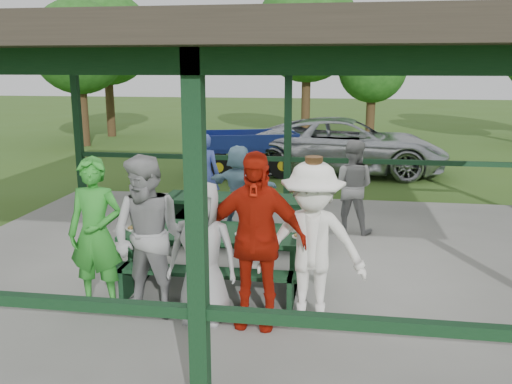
% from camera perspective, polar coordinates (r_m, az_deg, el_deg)
% --- Properties ---
extents(ground, '(90.00, 90.00, 0.00)m').
position_cam_1_polar(ground, '(8.39, 0.75, -7.60)').
color(ground, '#38581B').
rests_on(ground, ground).
extents(concrete_slab, '(10.00, 8.00, 0.10)m').
position_cam_1_polar(concrete_slab, '(8.38, 0.75, -7.28)').
color(concrete_slab, slate).
rests_on(concrete_slab, ground).
extents(pavilion_structure, '(10.60, 8.60, 3.24)m').
position_cam_1_polar(pavilion_structure, '(7.86, 0.82, 14.57)').
color(pavilion_structure, black).
rests_on(pavilion_structure, concrete_slab).
extents(picnic_table_near, '(2.44, 1.39, 0.75)m').
position_cam_1_polar(picnic_table_near, '(7.17, -4.29, -6.46)').
color(picnic_table_near, black).
rests_on(picnic_table_near, concrete_slab).
extents(picnic_table_far, '(2.60, 1.39, 0.75)m').
position_cam_1_polar(picnic_table_far, '(9.04, -1.45, -2.25)').
color(picnic_table_far, black).
rests_on(picnic_table_far, concrete_slab).
extents(table_setting, '(2.51, 0.45, 0.10)m').
position_cam_1_polar(table_setting, '(7.10, -4.05, -3.97)').
color(table_setting, white).
rests_on(table_setting, picnic_table_near).
extents(contestant_green, '(0.68, 0.45, 1.85)m').
position_cam_1_polar(contestant_green, '(6.73, -16.52, -4.25)').
color(contestant_green, '#2A8C29').
rests_on(contestant_green, concrete_slab).
extents(contestant_grey_left, '(1.07, 0.92, 1.90)m').
position_cam_1_polar(contestant_grey_left, '(6.34, -11.28, -4.74)').
color(contestant_grey_left, gray).
rests_on(contestant_grey_left, concrete_slab).
extents(contestant_grey_mid, '(0.81, 0.54, 1.64)m').
position_cam_1_polar(contestant_grey_mid, '(6.18, -5.63, -6.30)').
color(contestant_grey_mid, '#9A9A9D').
rests_on(contestant_grey_mid, concrete_slab).
extents(contestant_red, '(1.19, 0.55, 1.99)m').
position_cam_1_polar(contestant_red, '(6.00, -0.18, -5.05)').
color(contestant_red, '#A41709').
rests_on(contestant_red, concrete_slab).
extents(contestant_white_fedora, '(1.22, 0.71, 1.93)m').
position_cam_1_polar(contestant_white_fedora, '(6.03, 5.90, -5.59)').
color(contestant_white_fedora, white).
rests_on(contestant_white_fedora, concrete_slab).
extents(spectator_lblue, '(1.46, 0.95, 1.51)m').
position_cam_1_polar(spectator_lblue, '(9.76, -1.82, 0.59)').
color(spectator_lblue, '#7DA9C2').
rests_on(spectator_lblue, concrete_slab).
extents(spectator_blue, '(0.61, 0.41, 1.63)m').
position_cam_1_polar(spectator_blue, '(10.56, -5.44, 1.83)').
color(spectator_blue, '#475BB8').
rests_on(spectator_blue, concrete_slab).
extents(spectator_grey, '(0.92, 0.78, 1.64)m').
position_cam_1_polar(spectator_grey, '(9.60, 10.03, 0.59)').
color(spectator_grey, gray).
rests_on(spectator_grey, concrete_slab).
extents(pickup_truck, '(5.68, 2.76, 1.56)m').
position_cam_1_polar(pickup_truck, '(15.62, 9.47, 4.85)').
color(pickup_truck, silver).
rests_on(pickup_truck, ground).
extents(farm_trailer, '(3.69, 2.25, 1.29)m').
position_cam_1_polar(farm_trailer, '(15.16, -0.96, 4.25)').
color(farm_trailer, navy).
rests_on(farm_trailer, ground).
extents(tree_far_left, '(3.87, 3.87, 6.05)m').
position_cam_1_polar(tree_far_left, '(24.40, -15.50, 15.27)').
color(tree_far_left, '#362615').
rests_on(tree_far_left, ground).
extents(tree_left, '(4.13, 4.13, 6.45)m').
position_cam_1_polar(tree_left, '(22.60, 5.42, 16.58)').
color(tree_left, '#362615').
rests_on(tree_left, ground).
extents(tree_mid, '(2.72, 2.72, 4.26)m').
position_cam_1_polar(tree_mid, '(22.66, 12.17, 12.55)').
color(tree_mid, '#362615').
rests_on(tree_mid, ground).
extents(tree_edge_left, '(3.45, 3.45, 5.40)m').
position_cam_1_polar(tree_edge_left, '(21.65, -18.16, 14.27)').
color(tree_edge_left, '#362615').
rests_on(tree_edge_left, ground).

